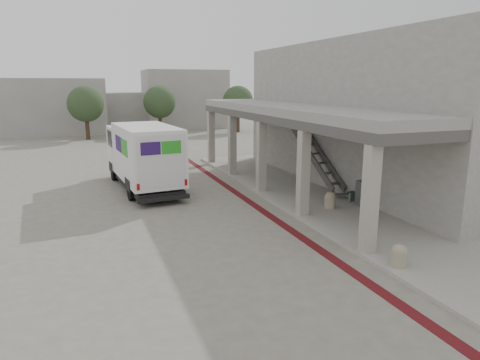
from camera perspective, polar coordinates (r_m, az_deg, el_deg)
name	(u,v)px	position (r m, az deg, el deg)	size (l,w,h in m)	color
ground	(256,227)	(15.36, 2.20, -6.29)	(120.00, 120.00, 0.00)	#6C665C
bike_lane_stripe	(260,209)	(17.49, 2.70, -3.89)	(0.35, 40.00, 0.01)	#521014
sidewalk	(351,214)	(17.22, 14.62, -4.38)	(4.40, 28.00, 0.12)	gray
transit_building	(350,117)	(21.86, 14.47, 8.13)	(7.60, 17.00, 7.00)	gray
distant_backdrop	(106,105)	(49.40, -17.49, 9.50)	(28.00, 10.00, 6.50)	gray
tree_left	(86,104)	(41.43, -19.89, 9.47)	(3.20, 3.20, 4.80)	#38281C
tree_mid	(159,102)	(44.09, -10.69, 10.16)	(3.20, 3.20, 4.80)	#38281C
tree_right	(238,101)	(45.22, -0.26, 10.43)	(3.20, 3.20, 4.80)	#38281C
fedex_truck	(143,155)	(21.12, -12.83, 3.31)	(2.88, 7.48, 3.12)	black
bench	(367,198)	(18.34, 16.56, -2.31)	(0.89, 1.77, 0.41)	slate
bollard_near	(399,255)	(12.59, 20.47, -9.37)	(0.43, 0.43, 0.64)	gray
bollard_far	(330,200)	(17.56, 11.89, -2.59)	(0.44, 0.44, 0.65)	gray
utility_cabinet	(364,194)	(18.14, 16.16, -1.74)	(0.46, 0.61, 1.02)	slate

